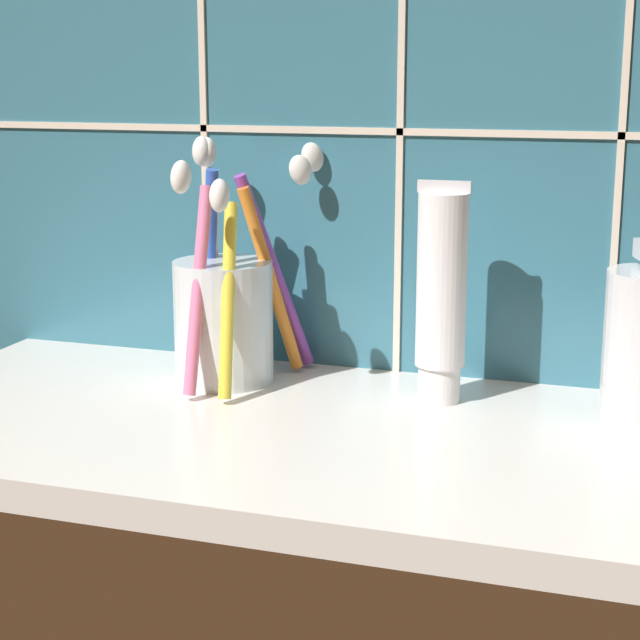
% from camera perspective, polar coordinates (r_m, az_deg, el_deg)
% --- Properties ---
extents(sink_counter, '(0.61, 0.28, 0.02)m').
position_cam_1_polar(sink_counter, '(0.69, 0.02, -6.43)').
color(sink_counter, silver).
rests_on(sink_counter, ground).
extents(tile_wall_backsplash, '(0.71, 0.02, 0.52)m').
position_cam_1_polar(tile_wall_backsplash, '(0.79, 3.42, 14.60)').
color(tile_wall_backsplash, '#336B7F').
rests_on(tile_wall_backsplash, ground).
extents(toothbrush_cup, '(0.10, 0.14, 0.18)m').
position_cam_1_polar(toothbrush_cup, '(0.77, -5.06, 0.62)').
color(toothbrush_cup, silver).
rests_on(toothbrush_cup, sink_counter).
extents(toothpaste_tube, '(0.04, 0.03, 0.15)m').
position_cam_1_polar(toothpaste_tube, '(0.72, 6.50, 1.39)').
color(toothpaste_tube, white).
rests_on(toothpaste_tube, sink_counter).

